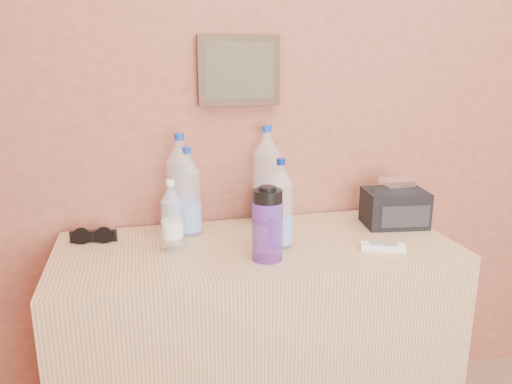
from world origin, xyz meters
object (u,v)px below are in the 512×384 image
Objects in this scene: nalgene_bottle at (267,224)px; foil_packet at (397,182)px; pet_large_a at (188,196)px; sunglasses at (94,236)px; ac_remote at (383,247)px; toiletry_bag at (395,206)px; pet_small at (172,219)px; pet_large_b at (181,190)px; dresser at (257,352)px; pet_large_c at (267,180)px; pet_large_d at (280,208)px.

nalgene_bottle is 0.60m from foil_packet.
pet_large_a is 2.01× the size of sunglasses.
ac_remote is 0.63× the size of toiletry_bag.
sunglasses is (-0.26, 0.14, -0.08)m from pet_small.
pet_large_b is 2.54× the size of ac_remote.
pet_small is at bearing -168.31° from toiletry_bag.
dresser is 5.96× the size of toiletry_bag.
pet_large_c is at bearing 12.30° from pet_large_a.
nalgene_bottle is at bearing -20.92° from sunglasses.
pet_small reaches higher than foil_packet.
pet_small is (-0.35, 0.05, -0.03)m from pet_large_d.
pet_large_a is 0.16m from pet_small.
nalgene_bottle is at bearing -53.14° from pet_large_b.
pet_small is (-0.28, 0.01, 0.52)m from dresser.
dresser is at bearing -8.46° from sunglasses.
foil_packet is at bearing 13.98° from pet_large_d.
pet_large_a is 0.77m from foil_packet.
pet_large_a is 0.04m from pet_large_b.
pet_large_d is 0.50m from foil_packet.
pet_large_c reaches higher than dresser.
toiletry_bag is (1.09, -0.08, 0.06)m from sunglasses.
sunglasses is 0.70× the size of toiletry_bag.
foil_packet is at bearing 8.61° from dresser.
sunglasses is at bearing 152.38° from pet_small.
ac_remote is (0.67, -0.16, -0.09)m from pet_small.
pet_large_d is 1.27× the size of pet_small.
pet_large_c is at bearing 67.56° from dresser.
pet_large_a reaches higher than foil_packet.
pet_large_d is at bearing -26.72° from dresser.
dresser is 9.40× the size of ac_remote.
pet_small is at bearing -175.17° from foil_packet.
pet_small is at bearing 151.71° from nalgene_bottle.
dresser is at bearing -36.72° from pet_large_a.
pet_large_a is at bearing 176.11° from ac_remote.
nalgene_bottle is 0.62m from sunglasses.
pet_large_a is at bearing -167.70° from pet_large_c.
nalgene_bottle is at bearing -54.26° from pet_large_a.
dresser is at bearing 90.70° from nalgene_bottle.
foil_packet is (0.01, 0.01, 0.09)m from toiletry_bag.
pet_small is at bearing 171.89° from pet_large_d.
pet_large_b reaches higher than ac_remote.
ac_remote reaches higher than dresser.
pet_large_c is 0.49m from toiletry_bag.
nalgene_bottle is (0.23, -0.31, -0.04)m from pet_large_b.
pet_large_a is 0.69m from ac_remote.
pet_small is 1.05× the size of toiletry_bag.
pet_small is at bearing -105.99° from pet_large_b.
dresser is 0.61m from pet_large_a.
pet_large_b is 0.18m from pet_small.
pet_large_d is at bearing -8.11° from pet_small.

